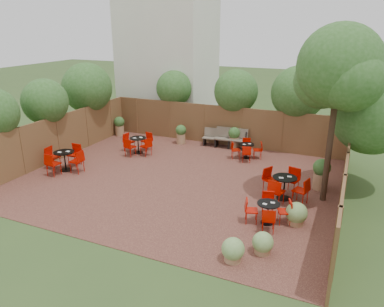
% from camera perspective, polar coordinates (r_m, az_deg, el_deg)
% --- Properties ---
extents(ground, '(80.00, 80.00, 0.00)m').
position_cam_1_polar(ground, '(14.70, -2.09, -4.08)').
color(ground, '#354F23').
rests_on(ground, ground).
extents(courtyard_paving, '(12.00, 10.00, 0.02)m').
position_cam_1_polar(courtyard_paving, '(14.70, -2.09, -4.04)').
color(courtyard_paving, '#3E1F19').
rests_on(courtyard_paving, ground).
extents(fence_back, '(12.00, 0.08, 2.00)m').
position_cam_1_polar(fence_back, '(18.75, 4.57, 4.32)').
color(fence_back, brown).
rests_on(fence_back, ground).
extents(fence_left, '(0.08, 10.00, 2.00)m').
position_cam_1_polar(fence_left, '(17.69, -19.92, 2.28)').
color(fence_left, brown).
rests_on(fence_left, ground).
extents(fence_right, '(0.08, 10.00, 2.00)m').
position_cam_1_polar(fence_right, '(13.04, 22.37, -4.00)').
color(fence_right, brown).
rests_on(fence_right, ground).
extents(neighbour_building, '(5.00, 4.00, 8.00)m').
position_cam_1_polar(neighbour_building, '(22.73, -3.67, 14.67)').
color(neighbour_building, silver).
rests_on(neighbour_building, ground).
extents(overhang_foliage, '(15.86, 10.57, 2.79)m').
position_cam_1_polar(overhang_foliage, '(16.67, 1.45, 8.57)').
color(overhang_foliage, '#28531A').
rests_on(overhang_foliage, ground).
extents(courtyard_tree, '(2.80, 2.70, 5.92)m').
position_cam_1_polar(courtyard_tree, '(12.62, 21.66, 11.54)').
color(courtyard_tree, black).
rests_on(courtyard_tree, courtyard_paving).
extents(park_bench_left, '(1.47, 0.60, 0.89)m').
position_cam_1_polar(park_bench_left, '(18.57, 3.93, 2.51)').
color(park_bench_left, brown).
rests_on(park_bench_left, courtyard_paving).
extents(park_bench_right, '(1.62, 0.58, 0.99)m').
position_cam_1_polar(park_bench_right, '(18.34, 6.03, 2.41)').
color(park_bench_right, brown).
rests_on(park_bench_right, courtyard_paving).
extents(bistro_tables, '(10.59, 6.85, 0.95)m').
position_cam_1_polar(bistro_tables, '(14.80, -1.39, -1.95)').
color(bistro_tables, black).
rests_on(bistro_tables, courtyard_paving).
extents(planters, '(11.45, 3.95, 1.17)m').
position_cam_1_polar(planters, '(17.34, 3.43, 1.72)').
color(planters, '#946D4A').
rests_on(planters, courtyard_paving).
extents(low_shrubs, '(1.82, 3.20, 0.71)m').
position_cam_1_polar(low_shrubs, '(10.79, 11.83, -11.76)').
color(low_shrubs, '#946D4A').
rests_on(low_shrubs, courtyard_paving).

